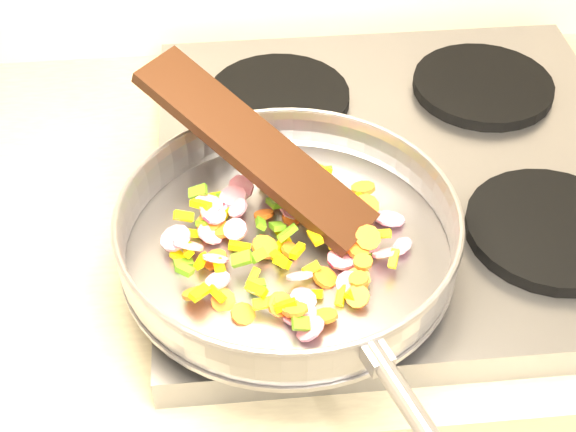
{
  "coord_description": "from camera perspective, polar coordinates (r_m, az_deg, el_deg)",
  "views": [
    {
      "loc": [
        -0.91,
        0.92,
        1.58
      ],
      "look_at": [
        -0.86,
        1.51,
        1.01
      ],
      "focal_mm": 50.0,
      "sensor_mm": 36.0,
      "label": 1
    }
  ],
  "objects": [
    {
      "name": "grate_fr",
      "position": [
        0.94,
        18.18,
        -0.89
      ],
      "size": [
        0.19,
        0.19,
        0.02
      ],
      "primitive_type": "cylinder",
      "color": "black",
      "rests_on": "cooktop"
    },
    {
      "name": "cooktop",
      "position": [
        1.01,
        7.97,
        2.96
      ],
      "size": [
        0.6,
        0.6,
        0.04
      ],
      "primitive_type": "cube",
      "color": "#939399",
      "rests_on": "counter_top"
    },
    {
      "name": "grate_bl",
      "position": [
        1.09,
        -0.66,
        8.46
      ],
      "size": [
        0.19,
        0.19,
        0.02
      ],
      "primitive_type": "cylinder",
      "color": "black",
      "rests_on": "cooktop"
    },
    {
      "name": "grate_fl",
      "position": [
        0.87,
        0.95,
        -2.18
      ],
      "size": [
        0.19,
        0.19,
        0.02
      ],
      "primitive_type": "cylinder",
      "color": "black",
      "rests_on": "cooktop"
    },
    {
      "name": "wooden_spatula",
      "position": [
        0.86,
        -2.35,
        4.88
      ],
      "size": [
        0.26,
        0.23,
        0.12
      ],
      "primitive_type": "cube",
      "rotation": [
        0.0,
        -0.38,
        2.43
      ],
      "color": "black",
      "rests_on": "saute_pan"
    },
    {
      "name": "saute_pan",
      "position": [
        0.83,
        0.05,
        -1.09
      ],
      "size": [
        0.4,
        0.55,
        0.06
      ],
      "rotation": [
        0.0,
        0.0,
        0.33
      ],
      "color": "#9E9EA5",
      "rests_on": "grate_fl"
    },
    {
      "name": "grate_br",
      "position": [
        1.14,
        13.69,
        9.0
      ],
      "size": [
        0.19,
        0.19,
        0.02
      ],
      "primitive_type": "cylinder",
      "color": "black",
      "rests_on": "cooktop"
    },
    {
      "name": "vegetable_heap",
      "position": [
        0.85,
        -0.06,
        -1.56
      ],
      "size": [
        0.27,
        0.27,
        0.05
      ],
      "color": "#CB1352",
      "rests_on": "saute_pan"
    }
  ]
}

